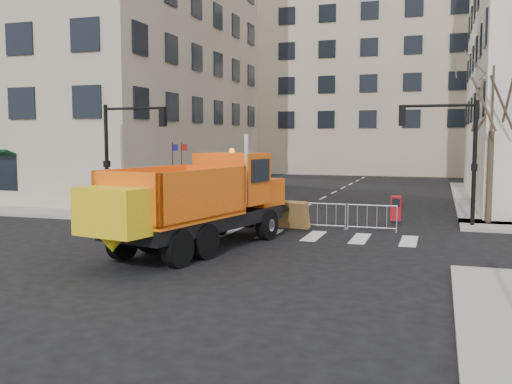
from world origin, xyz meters
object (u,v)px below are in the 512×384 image
(cop_a, at_px, (245,206))
(cop_b, at_px, (261,209))
(plow_truck, at_px, (197,199))
(cop_c, at_px, (250,204))
(worker, at_px, (193,203))
(newspaper_box, at_px, (396,208))

(cop_a, relative_size, cop_b, 1.14)
(cop_b, bearing_deg, cop_a, -11.48)
(plow_truck, bearing_deg, cop_c, 11.36)
(worker, bearing_deg, cop_c, -25.28)
(cop_c, xyz_separation_m, worker, (-2.67, -0.08, -0.06))
(cop_b, bearing_deg, worker, -10.10)
(cop_a, bearing_deg, worker, -22.90)
(cop_a, height_order, cop_b, cop_a)
(worker, bearing_deg, newspaper_box, -7.93)
(cop_a, xyz_separation_m, cop_b, (0.75, 0.00, -0.11))
(cop_a, distance_m, cop_b, 0.75)
(plow_truck, xyz_separation_m, cop_b, (0.57, 5.46, -0.96))
(worker, distance_m, newspaper_box, 9.09)
(cop_b, xyz_separation_m, worker, (-3.15, -0.08, 0.15))
(cop_a, distance_m, worker, 2.41)
(cop_c, height_order, worker, cop_c)
(cop_b, height_order, worker, worker)
(newspaper_box, bearing_deg, cop_c, -152.30)
(cop_b, height_order, cop_c, cop_c)
(plow_truck, height_order, cop_c, plow_truck)
(cop_c, bearing_deg, cop_b, 143.25)
(cop_a, distance_m, newspaper_box, 6.83)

